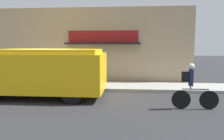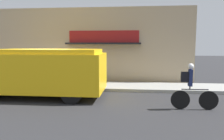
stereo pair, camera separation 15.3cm
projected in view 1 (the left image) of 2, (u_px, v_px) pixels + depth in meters
ground_plane at (51, 91)px, 10.87m from camera, size 70.00×70.00×0.00m
sidewalk at (58, 85)px, 11.87m from camera, size 28.00×2.04×0.16m
storefront at (66, 46)px, 13.02m from camera, size 15.05×0.77×4.43m
school_bus at (43, 72)px, 9.48m from camera, size 5.88×2.78×2.10m
cyclist at (192, 87)px, 7.74m from camera, size 1.65×0.21×1.64m
trash_bin at (89, 75)px, 12.32m from camera, size 0.54×0.54×0.85m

